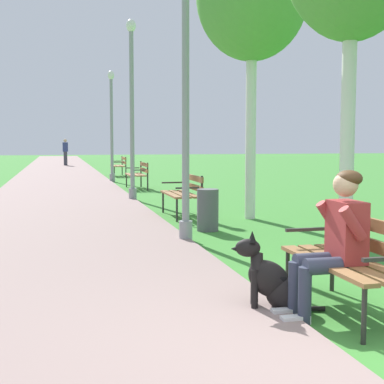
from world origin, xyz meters
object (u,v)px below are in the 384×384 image
park_bench_near (353,255)px  park_bench_furthest (120,164)px  dog_black (274,282)px  lamp_post_mid (132,108)px  park_bench_far (138,173)px  lamp_post_far (112,125)px  litter_bin (208,210)px  lamp_post_near (186,105)px  pedestrian_distant (65,152)px  park_bench_mid (184,191)px  person_seated_on_near_bench (335,238)px

park_bench_near → park_bench_furthest: size_ratio=1.00×
dog_black → lamp_post_mid: 9.71m
park_bench_far → lamp_post_far: size_ratio=0.37×
dog_black → litter_bin: dog_black is taller
lamp_post_near → pedestrian_distant: (-1.39, 26.52, -1.19)m
park_bench_near → park_bench_far: (0.01, 12.99, 0.00)m
lamp_post_near → lamp_post_mid: (-0.01, 5.96, 0.31)m
park_bench_furthest → litter_bin: bearing=-90.6°
park_bench_mid → park_bench_far: size_ratio=1.00×
lamp_post_near → pedestrian_distant: 26.58m
park_bench_near → litter_bin: bearing=90.5°
lamp_post_mid → park_bench_near: bearing=-86.4°
park_bench_far → person_seated_on_near_bench: person_seated_on_near_bench is taller
park_bench_near → park_bench_mid: size_ratio=1.00×
park_bench_furthest → park_bench_near: bearing=-90.4°
park_bench_near → park_bench_mid: (-0.03, 6.37, 0.00)m
dog_black → lamp_post_mid: size_ratio=0.18×
lamp_post_mid → lamp_post_far: 6.55m
park_bench_mid → litter_bin: (-0.01, -1.80, -0.16)m
park_bench_far → dog_black: bearing=-92.8°
park_bench_furthest → lamp_post_near: (-0.74, -15.73, 1.51)m
lamp_post_near → lamp_post_far: size_ratio=0.96×
park_bench_mid → lamp_post_mid: size_ratio=0.33×
lamp_post_far → litter_bin: (0.46, -11.69, -1.76)m
park_bench_furthest → litter_bin: (-0.17, -14.92, -0.16)m
park_bench_mid → lamp_post_near: lamp_post_near is taller
park_bench_far → lamp_post_mid: size_ratio=0.33×
person_seated_on_near_bench → park_bench_mid: bearing=88.4°
park_bench_mid → lamp_post_mid: bearing=100.0°
lamp_post_far → dog_black: bearing=-90.4°
lamp_post_far → lamp_post_near: bearing=-90.5°
park_bench_near → lamp_post_far: bearing=91.8°
dog_black → park_bench_far: bearing=87.2°
person_seated_on_near_bench → lamp_post_near: bearing=96.0°
park_bench_near → pedestrian_distant: bearing=93.8°
park_bench_far → litter_bin: park_bench_far is taller
park_bench_mid → dog_black: size_ratio=1.84×
pedestrian_distant → lamp_post_near: bearing=-87.0°
park_bench_furthest → lamp_post_mid: lamp_post_mid is taller
park_bench_near → pedestrian_distant: pedestrian_distant is taller
park_bench_mid → park_bench_furthest: 13.11m
dog_black → litter_bin: bearing=82.3°
park_bench_mid → litter_bin: 1.81m
park_bench_near → park_bench_mid: 6.37m
park_bench_near → litter_bin: park_bench_near is taller
lamp_post_far → pedestrian_distant: (-1.50, 14.02, -1.26)m
pedestrian_distant → park_bench_far: bearing=-83.4°
park_bench_near → lamp_post_far: lamp_post_far is taller
lamp_post_mid → park_bench_furthest: bearing=85.7°
dog_black → lamp_post_far: lamp_post_far is taller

